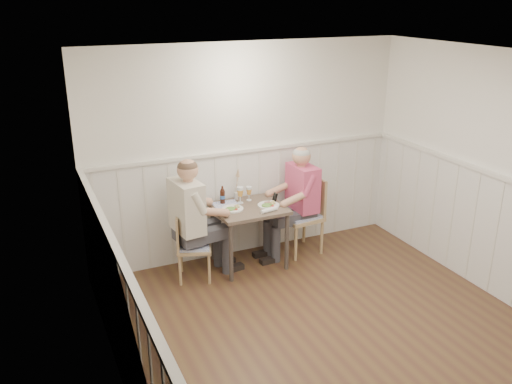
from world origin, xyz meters
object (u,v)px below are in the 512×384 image
(dining_table, at_px, (249,215))
(diner_cream, at_px, (191,229))
(chair_left, at_px, (190,244))
(grass_vase, at_px, (236,185))
(man_in_pink, at_px, (299,209))
(beer_bottle, at_px, (222,196))
(chair_right, at_px, (305,212))

(dining_table, bearing_deg, diner_cream, -176.67)
(chair_left, xyz_separation_m, grass_vase, (0.71, 0.33, 0.49))
(man_in_pink, height_order, grass_vase, man_in_pink)
(diner_cream, bearing_deg, beer_bottle, 28.91)
(dining_table, xyz_separation_m, man_in_pink, (0.70, 0.05, -0.05))
(chair_left, relative_size, diner_cream, 0.55)
(grass_vase, bearing_deg, chair_right, -15.03)
(chair_right, distance_m, diner_cream, 1.52)
(beer_bottle, bearing_deg, grass_vase, 18.28)
(dining_table, bearing_deg, man_in_pink, 3.93)
(beer_bottle, bearing_deg, dining_table, -42.29)
(diner_cream, xyz_separation_m, grass_vase, (0.68, 0.33, 0.32))
(man_in_pink, xyz_separation_m, grass_vase, (-0.74, 0.24, 0.34))
(dining_table, bearing_deg, grass_vase, 98.64)
(man_in_pink, xyz_separation_m, diner_cream, (-1.42, -0.09, 0.02))
(dining_table, xyz_separation_m, grass_vase, (-0.04, 0.29, 0.29))
(chair_left, distance_m, beer_bottle, 0.70)
(dining_table, xyz_separation_m, chair_left, (-0.75, -0.04, -0.20))
(dining_table, xyz_separation_m, beer_bottle, (-0.25, 0.22, 0.21))
(diner_cream, bearing_deg, dining_table, 3.33)
(man_in_pink, bearing_deg, chair_left, -176.62)
(grass_vase, bearing_deg, dining_table, -81.36)
(chair_right, relative_size, chair_left, 1.20)
(chair_left, bearing_deg, chair_right, 3.83)
(chair_right, xyz_separation_m, diner_cream, (-1.52, -0.11, 0.09))
(grass_vase, bearing_deg, man_in_pink, -18.11)
(chair_right, height_order, grass_vase, grass_vase)
(diner_cream, relative_size, beer_bottle, 6.70)
(man_in_pink, bearing_deg, grass_vase, 161.89)
(dining_table, bearing_deg, chair_left, -177.14)
(chair_right, distance_m, chair_left, 1.55)
(diner_cream, bearing_deg, chair_left, 170.44)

